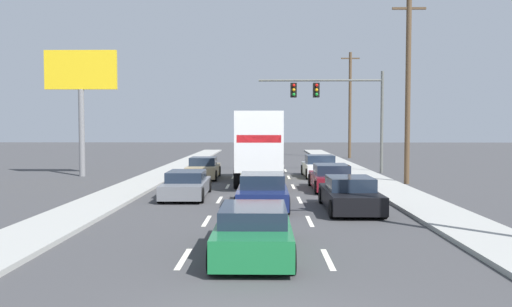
% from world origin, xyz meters
% --- Properties ---
extents(ground_plane, '(140.00, 140.00, 0.00)m').
position_xyz_m(ground_plane, '(0.00, 25.00, 0.00)').
color(ground_plane, '#3D3D3F').
extents(sidewalk_right, '(2.20, 80.00, 0.14)m').
position_xyz_m(sidewalk_right, '(6.35, 20.00, 0.07)').
color(sidewalk_right, '#9E9E99').
rests_on(sidewalk_right, ground_plane).
extents(sidewalk_left, '(2.20, 80.00, 0.14)m').
position_xyz_m(sidewalk_left, '(-6.35, 20.00, 0.07)').
color(sidewalk_left, '#9E9E99').
rests_on(sidewalk_left, ground_plane).
extents(lane_markings, '(3.54, 57.00, 0.01)m').
position_xyz_m(lane_markings, '(0.00, 22.50, 0.00)').
color(lane_markings, silver).
rests_on(lane_markings, ground_plane).
extents(car_tan, '(1.85, 4.19, 1.29)m').
position_xyz_m(car_tan, '(-3.43, 24.10, 0.59)').
color(car_tan, tan).
rests_on(car_tan, ground_plane).
extents(car_gray, '(1.94, 4.69, 1.16)m').
position_xyz_m(car_gray, '(-3.23, 15.83, 0.54)').
color(car_gray, slate).
rests_on(car_gray, ground_plane).
extents(box_truck, '(2.59, 8.39, 3.85)m').
position_xyz_m(box_truck, '(-0.10, 21.16, 2.19)').
color(box_truck, white).
rests_on(box_truck, ground_plane).
extents(car_navy, '(1.99, 4.64, 1.31)m').
position_xyz_m(car_navy, '(0.13, 13.07, 0.60)').
color(car_navy, '#141E4C').
rests_on(car_navy, ground_plane).
extents(car_green, '(1.89, 4.66, 1.21)m').
position_xyz_m(car_green, '(-0.06, 5.49, 0.57)').
color(car_green, '#196B38').
rests_on(car_green, ground_plane).
extents(car_white, '(2.06, 4.15, 1.36)m').
position_xyz_m(car_white, '(3.62, 25.29, 0.61)').
color(car_white, white).
rests_on(car_white, ground_plane).
extents(car_maroon, '(1.91, 4.49, 1.28)m').
position_xyz_m(car_maroon, '(3.47, 18.60, 0.59)').
color(car_maroon, maroon).
rests_on(car_maroon, ground_plane).
extents(car_black, '(1.94, 4.67, 1.25)m').
position_xyz_m(car_black, '(3.39, 12.31, 0.57)').
color(car_black, black).
rests_on(car_black, ground_plane).
extents(traffic_signal_mast, '(8.33, 0.69, 6.78)m').
position_xyz_m(traffic_signal_mast, '(4.63, 28.12, 5.00)').
color(traffic_signal_mast, '#595B56').
rests_on(traffic_signal_mast, ground_plane).
extents(utility_pole_mid, '(1.80, 0.28, 10.02)m').
position_xyz_m(utility_pole_mid, '(7.94, 21.44, 5.15)').
color(utility_pole_mid, brown).
rests_on(utility_pole_mid, ground_plane).
extents(utility_pole_far, '(1.80, 0.28, 10.34)m').
position_xyz_m(utility_pole_far, '(8.59, 44.75, 5.31)').
color(utility_pole_far, brown).
rests_on(utility_pole_far, ground_plane).
extents(roadside_billboard, '(4.51, 0.36, 7.84)m').
position_xyz_m(roadside_billboard, '(-11.20, 25.53, 5.67)').
color(roadside_billboard, slate).
rests_on(roadside_billboard, ground_plane).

